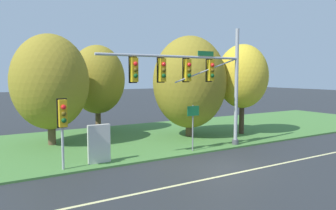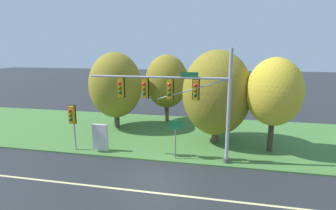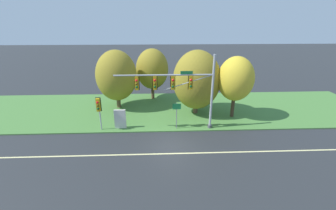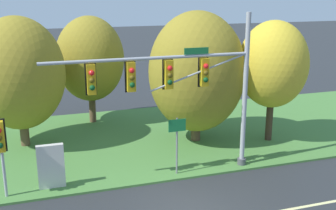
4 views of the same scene
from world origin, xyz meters
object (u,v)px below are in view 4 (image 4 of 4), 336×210
Objects in this scene: tree_behind_signpost at (197,72)px; info_kiosk at (51,166)px; tree_nearest_road at (19,74)px; tree_left_of_mast at (90,59)px; route_sign_post at (177,137)px; tree_mid_verge at (273,65)px; pedestrian_signal_near_kerb at (0,142)px; traffic_signal_mast at (182,81)px.

info_kiosk is at bearing -155.94° from tree_behind_signpost.
tree_behind_signpost reaches higher than tree_nearest_road.
tree_left_of_mast reaches higher than info_kiosk.
tree_mid_verge is at bearing 22.68° from route_sign_post.
tree_mid_verge is at bearing -17.66° from tree_behind_signpost.
pedestrian_signal_near_kerb is at bearing -96.92° from tree_nearest_road.
traffic_signal_mast is 6.56m from info_kiosk.
tree_nearest_road reaches higher than tree_mid_verge.
tree_behind_signpost is (4.91, -5.10, -0.16)m from tree_left_of_mast.
tree_left_of_mast is at bearing 106.76° from traffic_signal_mast.
tree_nearest_road is at bearing -143.34° from tree_left_of_mast.
route_sign_post is 7.24m from tree_mid_verge.
traffic_signal_mast is 1.34× the size of tree_nearest_road.
route_sign_post is at bearing -3.51° from info_kiosk.
traffic_signal_mast is 2.52m from route_sign_post.
route_sign_post is at bearing -42.36° from tree_nearest_road.
tree_left_of_mast is at bearing 71.00° from info_kiosk.
tree_behind_signpost is at bearing -46.06° from tree_left_of_mast.
tree_left_of_mast is 9.60m from info_kiosk.
tree_nearest_road is 1.04× the size of tree_left_of_mast.
traffic_signal_mast is 6.60m from tree_mid_verge.
traffic_signal_mast reaches higher than route_sign_post.
pedestrian_signal_near_kerb is at bearing -179.27° from traffic_signal_mast.
tree_left_of_mast is 3.45× the size of info_kiosk.
tree_left_of_mast is 0.93× the size of tree_behind_signpost.
tree_left_of_mast is (-2.69, 8.93, -0.29)m from traffic_signal_mast.
info_kiosk is at bearing 176.49° from route_sign_post.
tree_mid_verge is (13.53, 2.71, 1.80)m from pedestrian_signal_near_kerb.
pedestrian_signal_near_kerb is 0.47× the size of tree_behind_signpost.
tree_nearest_road is 13.23m from tree_mid_verge.
traffic_signal_mast is 3.48× the size of route_sign_post.
tree_left_of_mast is at bearing 144.17° from tree_mid_verge.
tree_mid_verge reaches higher than pedestrian_signal_near_kerb.
info_kiosk is at bearing -79.10° from tree_nearest_road.
traffic_signal_mast is 1.40× the size of tree_mid_verge.
tree_nearest_road is 6.42m from info_kiosk.
route_sign_post is 0.37× the size of tree_behind_signpost.
tree_left_of_mast is at bearing 133.94° from tree_behind_signpost.
info_kiosk is (-5.43, 0.33, -0.81)m from route_sign_post.
tree_behind_signpost is 4.05m from tree_mid_verge.
tree_behind_signpost is (2.22, 3.84, -0.45)m from traffic_signal_mast.
tree_nearest_road is at bearing 137.64° from route_sign_post.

